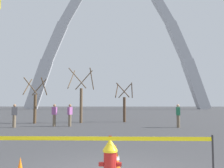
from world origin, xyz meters
TOP-DOWN VIEW (x-y plane):
  - fire_hydrant at (0.13, -0.65)m, footprint 0.46×0.48m
  - caution_tape_barrier at (-0.54, -0.73)m, footprint 5.46×0.07m
  - traffic_cone_mid_sidewalk at (0.24, -0.06)m, footprint 0.36×0.36m
  - monument_arch at (-0.00, 63.39)m, footprint 52.29×2.98m
  - tree_far_left at (-6.55, 14.28)m, footprint 1.74×1.75m
  - tree_left_mid at (-2.81, 14.82)m, footprint 2.11×2.12m
  - tree_center_left at (0.88, 15.91)m, footprint 1.61×1.62m
  - pedestrian_walking_left at (-4.26, 11.72)m, footprint 0.38×0.27m
  - pedestrian_standing_center at (-3.15, 11.78)m, footprint 0.34×0.39m
  - pedestrian_walking_right at (-6.80, 10.89)m, footprint 0.39×0.34m
  - pedestrian_near_trees at (4.43, 11.09)m, footprint 0.22×0.35m

SIDE VIEW (x-z plane):
  - traffic_cone_mid_sidewalk at x=0.24m, z-range -0.01..0.72m
  - fire_hydrant at x=0.13m, z-range -0.03..0.96m
  - caution_tape_barrier at x=-0.54m, z-range 0.19..1.21m
  - pedestrian_walking_left at x=-4.26m, z-range 0.02..1.61m
  - pedestrian_standing_center at x=-3.15m, z-range 0.02..1.61m
  - pedestrian_walking_right at x=-6.80m, z-range 0.02..1.61m
  - pedestrian_near_trees at x=4.43m, z-range 0.02..1.61m
  - tree_center_left at x=0.88m, z-range -0.19..3.26m
  - tree_far_left at x=-6.55m, z-range -0.21..3.55m
  - tree_left_mid at x=-2.81m, z-range -0.25..4.33m
  - monument_arch at x=0.00m, z-range -2.55..40.04m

